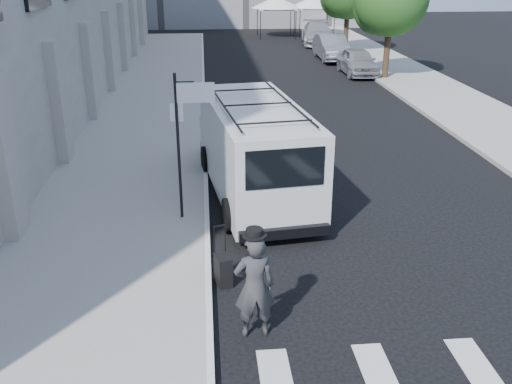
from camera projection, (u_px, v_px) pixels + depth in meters
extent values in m
plane|color=black|center=(310.00, 286.00, 11.26)|extent=(120.00, 120.00, 0.00)
cube|color=gray|center=(154.00, 100.00, 25.61)|extent=(4.50, 48.00, 0.15)
cube|color=gray|center=(410.00, 78.00, 30.40)|extent=(4.00, 56.00, 0.15)
cylinder|color=black|center=(178.00, 148.00, 13.26)|extent=(0.07, 0.07, 3.50)
cube|color=white|center=(177.00, 112.00, 12.96)|extent=(0.30, 0.03, 0.42)
cube|color=white|center=(196.00, 93.00, 12.81)|extent=(0.85, 0.06, 0.45)
cylinder|color=black|center=(387.00, 53.00, 29.78)|extent=(0.32, 0.32, 2.80)
sphere|color=#225019|center=(379.00, 9.00, 29.47)|extent=(2.66, 2.66, 2.66)
cylinder|color=black|center=(346.00, 32.00, 38.07)|extent=(0.32, 0.32, 2.80)
cylinder|color=black|center=(261.00, 25.00, 44.76)|extent=(0.06, 0.06, 2.20)
cylinder|color=black|center=(296.00, 25.00, 45.00)|extent=(0.06, 0.06, 2.20)
cylinder|color=black|center=(257.00, 22.00, 47.34)|extent=(0.06, 0.06, 2.20)
cylinder|color=black|center=(291.00, 21.00, 47.58)|extent=(0.06, 0.06, 2.20)
cube|color=white|center=(276.00, 8.00, 45.73)|extent=(3.00, 3.00, 0.12)
cone|color=white|center=(276.00, 2.00, 45.54)|extent=(4.00, 4.00, 0.90)
cylinder|color=black|center=(300.00, 24.00, 45.49)|extent=(0.06, 0.06, 2.20)
cylinder|color=black|center=(334.00, 24.00, 45.72)|extent=(0.06, 0.06, 2.20)
cylinder|color=black|center=(294.00, 21.00, 48.07)|extent=(0.06, 0.06, 2.20)
cylinder|color=black|center=(327.00, 20.00, 48.30)|extent=(0.06, 0.06, 2.20)
cube|color=white|center=(314.00, 8.00, 46.46)|extent=(3.00, 3.00, 0.12)
cone|color=white|center=(315.00, 1.00, 46.27)|extent=(4.00, 4.00, 0.90)
imported|color=#313133|center=(254.00, 287.00, 9.47)|extent=(0.72, 0.49, 1.89)
cube|color=black|center=(256.00, 235.00, 12.96)|extent=(0.16, 0.45, 0.34)
cube|color=black|center=(223.00, 270.00, 11.21)|extent=(0.37, 0.49, 0.63)
cylinder|color=black|center=(214.00, 240.00, 11.13)|extent=(0.02, 0.02, 0.59)
cylinder|color=black|center=(225.00, 239.00, 11.20)|extent=(0.02, 0.02, 0.59)
cube|color=black|center=(219.00, 226.00, 11.05)|extent=(0.24, 0.09, 0.03)
cube|color=silver|center=(256.00, 149.00, 15.00)|extent=(2.89, 6.12, 2.29)
cube|color=silver|center=(235.00, 134.00, 18.11)|extent=(2.18, 1.23, 1.20)
cube|color=black|center=(285.00, 168.00, 12.16)|extent=(1.74, 0.30, 0.87)
cylinder|color=black|center=(207.00, 160.00, 17.02)|extent=(0.41, 0.86, 0.83)
cylinder|color=black|center=(275.00, 155.00, 17.43)|extent=(0.41, 0.86, 0.83)
cylinder|color=black|center=(231.00, 215.00, 13.37)|extent=(0.41, 0.86, 0.83)
cylinder|color=black|center=(315.00, 207.00, 13.78)|extent=(0.41, 0.86, 0.83)
imported|color=#93949A|center=(358.00, 62.00, 31.40)|extent=(1.70, 4.23, 1.44)
imported|color=slate|center=(332.00, 47.00, 35.95)|extent=(1.65, 4.72, 1.55)
imported|color=#95989C|center=(318.00, 33.00, 42.50)|extent=(2.85, 5.73, 1.60)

